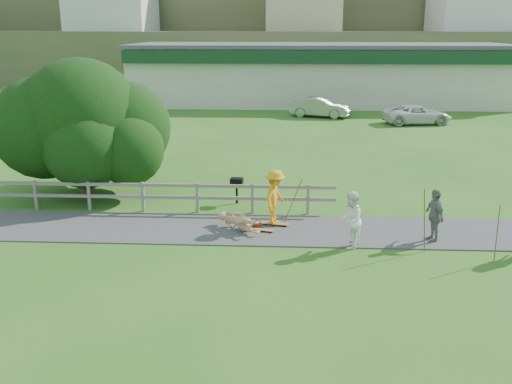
{
  "coord_description": "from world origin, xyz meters",
  "views": [
    {
      "loc": [
        1.18,
        -16.34,
        6.51
      ],
      "look_at": [
        0.2,
        2.0,
        1.17
      ],
      "focal_mm": 40.0,
      "sensor_mm": 36.0,
      "label": 1
    }
  ],
  "objects_px": {
    "skater_fallen": "(238,221)",
    "spectator_b": "(434,216)",
    "bbq": "(237,191)",
    "tree": "(84,138)",
    "car_white": "(417,115)",
    "skater_rider": "(275,200)",
    "car_silver": "(320,107)",
    "spectator_a": "(351,220)"
  },
  "relations": [
    {
      "from": "car_white",
      "to": "tree",
      "type": "distance_m",
      "value": 24.99
    },
    {
      "from": "skater_rider",
      "to": "tree",
      "type": "distance_m",
      "value": 8.56
    },
    {
      "from": "spectator_a",
      "to": "spectator_b",
      "type": "distance_m",
      "value": 2.75
    },
    {
      "from": "skater_fallen",
      "to": "car_white",
      "type": "relative_size",
      "value": 0.39
    },
    {
      "from": "spectator_b",
      "to": "spectator_a",
      "type": "bearing_deg",
      "value": -89.44
    },
    {
      "from": "skater_rider",
      "to": "skater_fallen",
      "type": "xyz_separation_m",
      "value": [
        -1.21,
        -0.52,
        -0.6
      ]
    },
    {
      "from": "spectator_b",
      "to": "bbq",
      "type": "distance_m",
      "value": 7.48
    },
    {
      "from": "skater_fallen",
      "to": "car_white",
      "type": "xyz_separation_m",
      "value": [
        10.6,
        22.26,
        0.32
      ]
    },
    {
      "from": "skater_fallen",
      "to": "tree",
      "type": "xyz_separation_m",
      "value": [
        -6.46,
        4.08,
        1.94
      ]
    },
    {
      "from": "spectator_a",
      "to": "skater_rider",
      "type": "bearing_deg",
      "value": -106.93
    },
    {
      "from": "bbq",
      "to": "car_white",
      "type": "bearing_deg",
      "value": 67.38
    },
    {
      "from": "spectator_b",
      "to": "tree",
      "type": "xyz_separation_m",
      "value": [
        -12.65,
        4.7,
        1.42
      ]
    },
    {
      "from": "skater_rider",
      "to": "car_silver",
      "type": "bearing_deg",
      "value": 12.73
    },
    {
      "from": "spectator_a",
      "to": "spectator_b",
      "type": "xyz_separation_m",
      "value": [
        2.66,
        0.68,
        -0.03
      ]
    },
    {
      "from": "skater_fallen",
      "to": "spectator_a",
      "type": "xyz_separation_m",
      "value": [
        3.53,
        -1.3,
        0.56
      ]
    },
    {
      "from": "tree",
      "to": "spectator_b",
      "type": "bearing_deg",
      "value": -20.39
    },
    {
      "from": "car_silver",
      "to": "car_white",
      "type": "distance_m",
      "value": 7.13
    },
    {
      "from": "spectator_a",
      "to": "car_white",
      "type": "relative_size",
      "value": 0.38
    },
    {
      "from": "skater_fallen",
      "to": "spectator_b",
      "type": "relative_size",
      "value": 1.06
    },
    {
      "from": "spectator_a",
      "to": "car_white",
      "type": "distance_m",
      "value": 24.6
    },
    {
      "from": "car_silver",
      "to": "tree",
      "type": "bearing_deg",
      "value": 170.33
    },
    {
      "from": "spectator_a",
      "to": "spectator_b",
      "type": "relative_size",
      "value": 1.04
    },
    {
      "from": "spectator_b",
      "to": "bbq",
      "type": "bearing_deg",
      "value": -133.3
    },
    {
      "from": "bbq",
      "to": "spectator_b",
      "type": "bearing_deg",
      "value": -22.6
    },
    {
      "from": "car_silver",
      "to": "tree",
      "type": "distance_m",
      "value": 23.51
    },
    {
      "from": "skater_fallen",
      "to": "bbq",
      "type": "height_order",
      "value": "bbq"
    },
    {
      "from": "spectator_b",
      "to": "tree",
      "type": "relative_size",
      "value": 0.23
    },
    {
      "from": "tree",
      "to": "skater_fallen",
      "type": "bearing_deg",
      "value": -32.26
    },
    {
      "from": "car_silver",
      "to": "bbq",
      "type": "xyz_separation_m",
      "value": [
        -4.35,
        -21.99,
        -0.23
      ]
    },
    {
      "from": "skater_rider",
      "to": "car_silver",
      "type": "xyz_separation_m",
      "value": [
        2.84,
        24.53,
        -0.2
      ]
    },
    {
      "from": "spectator_b",
      "to": "car_white",
      "type": "relative_size",
      "value": 0.37
    },
    {
      "from": "skater_rider",
      "to": "spectator_b",
      "type": "bearing_deg",
      "value": -83.63
    },
    {
      "from": "tree",
      "to": "bbq",
      "type": "xyz_separation_m",
      "value": [
        6.15,
        -1.01,
        -1.77
      ]
    },
    {
      "from": "skater_rider",
      "to": "bbq",
      "type": "height_order",
      "value": "skater_rider"
    },
    {
      "from": "car_white",
      "to": "skater_rider",
      "type": "bearing_deg",
      "value": 147.05
    },
    {
      "from": "spectator_b",
      "to": "car_white",
      "type": "height_order",
      "value": "spectator_b"
    },
    {
      "from": "skater_rider",
      "to": "car_silver",
      "type": "distance_m",
      "value": 24.7
    },
    {
      "from": "spectator_a",
      "to": "car_white",
      "type": "height_order",
      "value": "spectator_a"
    },
    {
      "from": "skater_fallen",
      "to": "spectator_b",
      "type": "distance_m",
      "value": 6.24
    },
    {
      "from": "skater_rider",
      "to": "skater_fallen",
      "type": "height_order",
      "value": "skater_rider"
    },
    {
      "from": "skater_rider",
      "to": "car_silver",
      "type": "height_order",
      "value": "skater_rider"
    },
    {
      "from": "bbq",
      "to": "skater_rider",
      "type": "bearing_deg",
      "value": -52.19
    }
  ]
}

